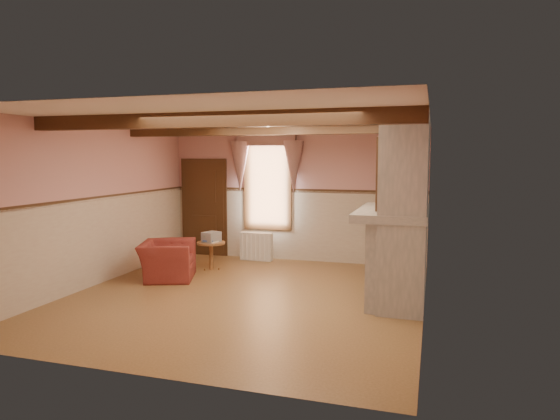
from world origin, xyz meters
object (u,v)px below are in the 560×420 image
(mantel_clock, at_px, (397,199))
(oil_lamp, at_px, (396,197))
(bowl, at_px, (394,206))
(armchair, at_px, (167,260))
(radiator, at_px, (256,246))
(side_table, at_px, (211,256))

(mantel_clock, distance_m, oil_lamp, 0.13)
(bowl, distance_m, oil_lamp, 0.51)
(mantel_clock, bearing_deg, armchair, -172.03)
(armchair, bearing_deg, bowl, -110.67)
(radiator, height_order, bowl, bowl)
(side_table, bearing_deg, mantel_clock, -5.70)
(radiator, relative_size, oil_lamp, 2.50)
(armchair, height_order, bowl, bowl)
(side_table, distance_m, bowl, 3.89)
(armchair, height_order, oil_lamp, oil_lamp)
(side_table, xyz_separation_m, radiator, (0.55, 1.09, 0.02))
(radiator, relative_size, mantel_clock, 2.92)
(radiator, distance_m, oil_lamp, 3.63)
(side_table, distance_m, oil_lamp, 3.82)
(radiator, height_order, mantel_clock, mantel_clock)
(side_table, xyz_separation_m, oil_lamp, (3.57, -0.48, 1.29))
(armchair, relative_size, oil_lamp, 3.74)
(bowl, bearing_deg, oil_lamp, 90.00)
(bowl, bearing_deg, side_table, 164.64)
(side_table, bearing_deg, radiator, 63.15)
(side_table, bearing_deg, bowl, -15.36)
(armchair, relative_size, side_table, 1.89)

